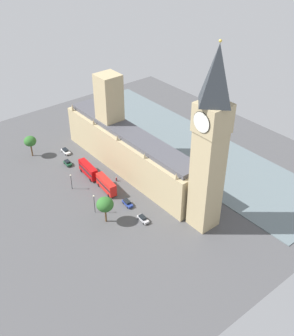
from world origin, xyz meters
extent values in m
plane|color=#4C4C4F|center=(0.00, 0.00, 0.00)|extent=(137.61, 137.61, 0.00)
cube|color=slate|center=(-30.32, 0.00, 0.12)|extent=(33.68, 123.85, 0.25)
cube|color=tan|center=(-2.00, 0.00, 7.35)|extent=(11.83, 67.61, 14.69)
cube|color=tan|center=(-2.00, -12.17, 16.90)|extent=(7.91, 7.91, 33.80)
cube|color=#4C4C54|center=(-2.00, 0.00, 15.49)|extent=(8.99, 64.91, 1.60)
cone|color=tan|center=(3.51, -30.43, 16.13)|extent=(1.20, 1.20, 2.89)
cone|color=tan|center=(3.51, -15.21, 15.79)|extent=(1.20, 1.20, 2.20)
cone|color=tan|center=(3.51, 0.00, 15.71)|extent=(1.20, 1.20, 2.03)
cone|color=tan|center=(3.51, 15.21, 15.65)|extent=(1.20, 1.20, 1.92)
cone|color=tan|center=(3.51, 30.43, 15.76)|extent=(1.20, 1.20, 2.13)
cube|color=tan|center=(-1.13, 38.50, 16.40)|extent=(7.45, 7.45, 32.79)
cube|color=tan|center=(-1.13, 38.50, 36.96)|extent=(8.20, 8.20, 8.34)
cylinder|color=silver|center=(3.12, 38.50, 36.96)|extent=(0.25, 5.66, 5.66)
torus|color=black|center=(3.12, 38.50, 36.96)|extent=(0.24, 5.90, 5.90)
cylinder|color=silver|center=(-1.13, 34.25, 36.96)|extent=(5.66, 0.25, 5.66)
torus|color=black|center=(-1.13, 34.25, 36.96)|extent=(5.90, 0.24, 5.90)
pyramid|color=#2D3338|center=(-1.13, 38.50, 48.99)|extent=(8.20, 8.20, 15.71)
sphere|color=gold|center=(-1.13, 38.50, 57.24)|extent=(0.80, 0.80, 0.80)
cube|color=silver|center=(11.10, -25.70, 0.72)|extent=(2.10, 4.87, 0.75)
cube|color=black|center=(11.09, -25.94, 1.42)|extent=(1.70, 2.75, 0.65)
cylinder|color=black|center=(10.31, -24.13, 0.34)|extent=(0.28, 0.69, 0.68)
cylinder|color=black|center=(12.03, -24.21, 0.34)|extent=(0.28, 0.69, 0.68)
cylinder|color=black|center=(10.17, -27.20, 0.34)|extent=(0.28, 0.69, 0.68)
cylinder|color=black|center=(11.89, -27.28, 0.34)|extent=(0.28, 0.69, 0.68)
cube|color=#19472D|center=(14.84, -17.65, 0.72)|extent=(2.14, 4.15, 0.75)
cube|color=black|center=(14.82, -17.85, 1.42)|extent=(1.72, 2.36, 0.65)
cylinder|color=black|center=(14.08, -16.30, 0.34)|extent=(0.30, 0.70, 0.68)
cylinder|color=black|center=(15.78, -16.42, 0.34)|extent=(0.30, 0.70, 0.68)
cylinder|color=black|center=(13.90, -18.87, 0.34)|extent=(0.30, 0.70, 0.68)
cylinder|color=black|center=(15.60, -18.99, 0.34)|extent=(0.30, 0.70, 0.68)
cube|color=#B20C0F|center=(12.50, -6.51, 2.65)|extent=(3.36, 10.67, 4.20)
cube|color=black|center=(12.50, -6.51, 2.73)|extent=(3.38, 10.28, 0.70)
cylinder|color=black|center=(13.34, -10.27, 0.55)|extent=(0.44, 1.13, 1.10)
cylinder|color=black|center=(11.05, -10.08, 0.55)|extent=(0.44, 1.13, 1.10)
cylinder|color=black|center=(13.94, -2.94, 0.55)|extent=(0.44, 1.13, 1.10)
cylinder|color=black|center=(11.65, -2.75, 0.55)|extent=(0.44, 1.13, 1.10)
cube|color=red|center=(12.59, 5.26, 2.65)|extent=(3.54, 10.70, 4.20)
cube|color=black|center=(12.59, 5.26, 2.73)|extent=(3.56, 10.31, 0.70)
cylinder|color=black|center=(11.81, 9.03, 0.55)|extent=(0.46, 1.13, 1.10)
cylinder|color=black|center=(14.10, 8.80, 0.55)|extent=(0.46, 1.13, 1.10)
cylinder|color=black|center=(11.08, 1.72, 0.55)|extent=(0.46, 1.13, 1.10)
cylinder|color=black|center=(13.36, 1.49, 0.55)|extent=(0.46, 1.13, 1.10)
cube|color=navy|center=(11.82, 16.47, 0.72)|extent=(2.25, 4.66, 0.75)
cube|color=black|center=(11.80, 16.25, 1.42)|extent=(1.76, 2.66, 0.65)
cylinder|color=black|center=(11.15, 17.99, 0.34)|extent=(0.32, 0.70, 0.68)
cylinder|color=black|center=(12.78, 17.82, 0.34)|extent=(0.32, 0.70, 0.68)
cylinder|color=black|center=(10.86, 15.12, 0.34)|extent=(0.32, 0.70, 0.68)
cylinder|color=black|center=(12.49, 14.96, 0.34)|extent=(0.32, 0.70, 0.68)
cube|color=#B7B7BC|center=(12.75, 25.93, 0.72)|extent=(2.00, 4.61, 0.75)
cube|color=black|center=(12.73, 25.71, 1.42)|extent=(1.60, 2.61, 0.65)
cylinder|color=black|center=(12.05, 27.42, 0.34)|extent=(0.29, 0.69, 0.68)
cylinder|color=black|center=(13.62, 27.32, 0.34)|extent=(0.29, 0.69, 0.68)
cylinder|color=black|center=(11.87, 24.54, 0.34)|extent=(0.29, 0.69, 0.68)
cylinder|color=black|center=(13.44, 24.44, 0.34)|extent=(0.29, 0.69, 0.68)
cylinder|color=maroon|center=(6.61, 2.82, 0.70)|extent=(0.50, 0.50, 1.41)
sphere|color=beige|center=(6.61, 2.82, 1.54)|extent=(0.27, 0.27, 0.27)
cube|color=black|center=(6.63, 3.11, 0.77)|extent=(0.33, 0.12, 0.25)
cylinder|color=brown|center=(21.91, 18.64, 2.39)|extent=(0.56, 0.56, 4.79)
ellipsoid|color=#2D6628|center=(21.91, 18.64, 6.82)|extent=(5.41, 5.41, 4.60)
cylinder|color=brown|center=(22.34, -32.32, 2.42)|extent=(0.56, 0.56, 4.84)
ellipsoid|color=#2D6628|center=(22.34, -32.32, 6.62)|extent=(4.74, 4.74, 4.03)
cylinder|color=black|center=(22.21, 12.72, 3.20)|extent=(0.18, 0.18, 6.39)
sphere|color=#F2EAC6|center=(22.21, 12.72, 6.67)|extent=(0.56, 0.56, 0.56)
cylinder|color=black|center=(21.46, -3.12, 2.75)|extent=(0.18, 0.18, 5.50)
sphere|color=#F2EAC6|center=(21.46, -3.12, 5.78)|extent=(0.56, 0.56, 0.56)
camera|label=1|loc=(73.73, 102.87, 85.87)|focal=43.60mm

